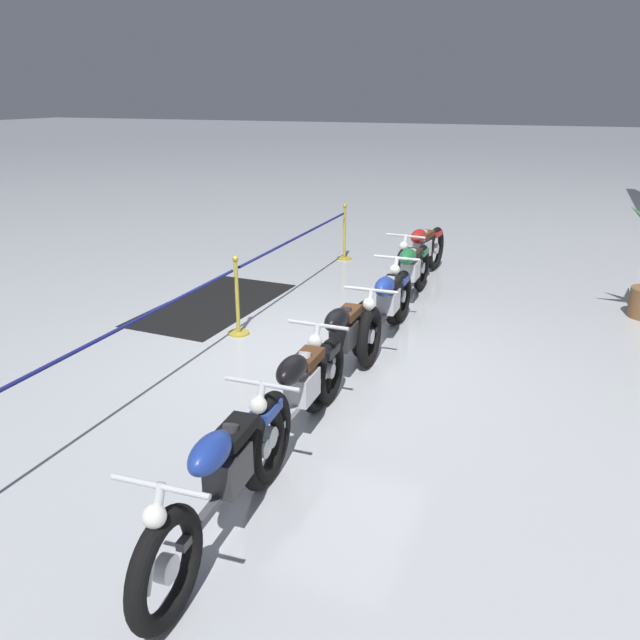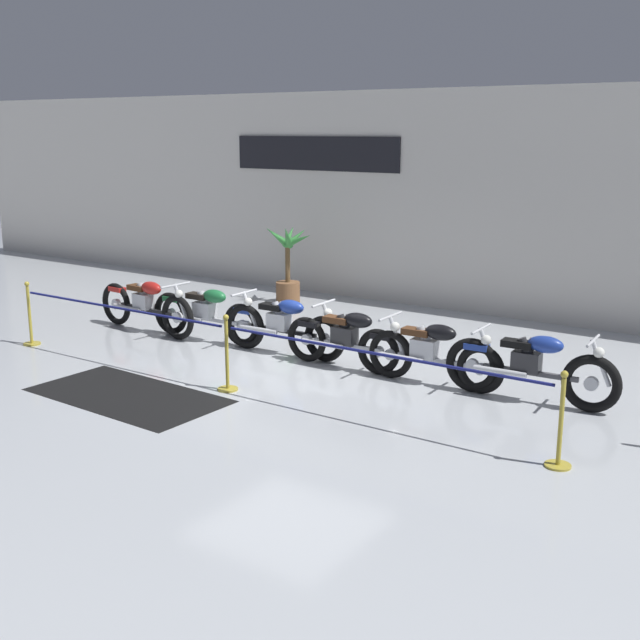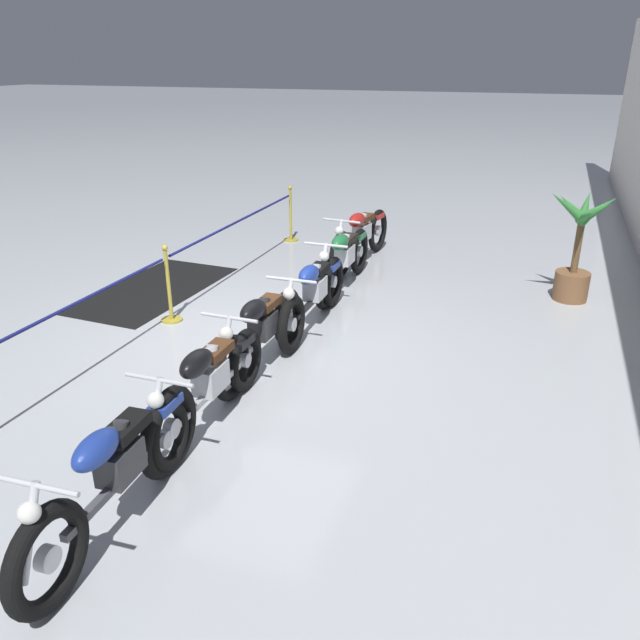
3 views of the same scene
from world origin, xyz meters
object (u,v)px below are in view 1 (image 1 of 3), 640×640
Objects in this scene: motorcycle_blue_5 at (225,481)px; stanchion_far_left at (276,259)px; motorcycle_black_4 at (299,394)px; motorcycle_red_0 at (421,253)px; floor_banner at (214,304)px; motorcycle_black_3 at (342,342)px; stanchion_mid_left at (238,308)px; motorcycle_blue_2 at (387,307)px; motorcycle_green_1 at (409,275)px.

stanchion_far_left is (-4.74, -1.82, 0.25)m from motorcycle_blue_5.
motorcycle_black_4 is 0.25× the size of stanchion_far_left.
motorcycle_red_0 is 3.50m from floor_banner.
stanchion_far_left is 1.19m from floor_banner.
motorcycle_black_4 is 0.82× the size of floor_banner.
floor_banner is (-1.80, -2.65, -0.46)m from motorcycle_black_3.
stanchion_mid_left is at bearing 46.51° from floor_banner.
motorcycle_black_4 is (1.28, 0.05, -0.01)m from motorcycle_black_3.
motorcycle_blue_2 is 1.07× the size of motorcycle_black_3.
floor_banner is at bearing -69.78° from motorcycle_green_1.
motorcycle_red_0 is 4.10m from motorcycle_black_3.
stanchion_mid_left is at bearing 0.00° from stanchion_far_left.
motorcycle_blue_5 reaches higher than motorcycle_blue_2.
stanchion_far_left is at bearing 106.55° from floor_banner.
motorcycle_green_1 is at bearing -177.00° from motorcycle_blue_2.
stanchion_far_left reaches higher than motorcycle_black_4.
motorcycle_red_0 is 1.13× the size of motorcycle_black_3.
motorcycle_blue_2 is 2.19× the size of stanchion_mid_left.
stanchion_far_left is at bearing -158.96° from motorcycle_blue_5.
stanchion_far_left is (0.76, -1.78, 0.25)m from motorcycle_green_1.
motorcycle_blue_2 is at bearing 82.39° from floor_banner.
motorcycle_green_1 is at bearing 113.20° from stanchion_far_left.
motorcycle_black_4 is at bearing -1.97° from motorcycle_blue_2.
floor_banner is at bearing -48.30° from motorcycle_red_0.
floor_banner is at bearing -100.03° from motorcycle_blue_2.
motorcycle_black_3 reaches higher than floor_banner.
stanchion_mid_left is at bearing -152.85° from motorcycle_blue_5.
motorcycle_red_0 is 2.30× the size of stanchion_mid_left.
motorcycle_green_1 reaches higher than floor_banner.
motorcycle_green_1 is (1.31, 0.12, -0.01)m from motorcycle_red_0.
motorcycle_red_0 reaches higher than motorcycle_green_1.
motorcycle_green_1 is at bearing 137.56° from stanchion_mid_left.
motorcycle_blue_5 is 0.26× the size of stanchion_far_left.
motorcycle_black_3 is 1.92m from stanchion_mid_left.
motorcycle_black_4 is at bearing 39.86° from stanchion_mid_left.
motorcycle_red_0 is 2.80m from motorcycle_blue_2.
stanchion_far_left reaches higher than motorcycle_black_3.
motorcycle_blue_5 reaches higher than motorcycle_green_1.
motorcycle_black_4 is (2.58, -0.09, -0.01)m from motorcycle_blue_2.
motorcycle_green_1 is at bearing 112.64° from floor_banner.
motorcycle_blue_2 reaches higher than motorcycle_black_3.
motorcycle_red_0 is 2.66m from stanchion_far_left.
motorcycle_blue_5 is 5.30m from floor_banner.
stanchion_mid_left reaches higher than motorcycle_green_1.
stanchion_mid_left is (-2.12, -1.77, -0.09)m from motorcycle_black_4.
stanchion_mid_left is (1.95, -1.78, -0.11)m from motorcycle_green_1.
motorcycle_black_4 is 3.76m from stanchion_far_left.
motorcycle_black_3 is at bearing 0.86° from motorcycle_red_0.
stanchion_mid_left is (-0.84, -1.72, -0.10)m from motorcycle_black_3.
motorcycle_blue_5 is 2.19× the size of stanchion_mid_left.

